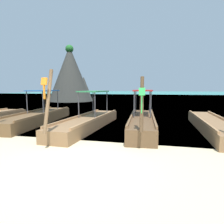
{
  "coord_description": "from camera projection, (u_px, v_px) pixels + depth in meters",
  "views": [
    {
      "loc": [
        2.2,
        -4.89,
        2.03
      ],
      "look_at": [
        0.0,
        4.19,
        0.9
      ],
      "focal_mm": 31.79,
      "sensor_mm": 36.0,
      "label": 1
    }
  ],
  "objects": [
    {
      "name": "sea_water",
      "position": [
        153.0,
        94.0,
        65.47
      ],
      "size": [
        120.0,
        120.0,
        0.0
      ],
      "primitive_type": "plane",
      "color": "#2DB29E",
      "rests_on": "ground"
    },
    {
      "name": "karst_rock",
      "position": [
        71.0,
        75.0,
        30.56
      ],
      "size": [
        6.69,
        6.66,
        8.55
      ],
      "color": "#383833",
      "rests_on": "ground"
    },
    {
      "name": "longtail_boat_pink_ribbon",
      "position": [
        212.0,
        125.0,
        9.36
      ],
      "size": [
        1.21,
        7.28,
        2.66
      ],
      "color": "olive",
      "rests_on": "ground"
    },
    {
      "name": "longtail_boat_green_ribbon",
      "position": [
        142.0,
        122.0,
        9.77
      ],
      "size": [
        1.62,
        6.61,
        2.42
      ],
      "color": "brown",
      "rests_on": "ground"
    },
    {
      "name": "longtail_boat_red_ribbon",
      "position": [
        37.0,
        117.0,
        11.55
      ],
      "size": [
        2.08,
        7.34,
        2.49
      ],
      "color": "brown",
      "rests_on": "ground"
    },
    {
      "name": "longtail_boat_orange_ribbon",
      "position": [
        88.0,
        122.0,
        10.1
      ],
      "size": [
        1.48,
        7.15,
        2.68
      ],
      "color": "olive",
      "rests_on": "ground"
    },
    {
      "name": "ground",
      "position": [
        76.0,
        162.0,
        5.48
      ],
      "size": [
        120.0,
        120.0,
        0.0
      ],
      "primitive_type": "plane",
      "color": "beige"
    }
  ]
}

